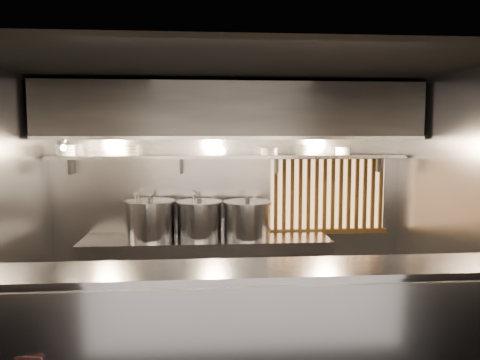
{
  "coord_description": "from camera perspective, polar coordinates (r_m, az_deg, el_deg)",
  "views": [
    {
      "loc": [
        -0.34,
        -4.49,
        2.17
      ],
      "look_at": [
        0.07,
        0.55,
        1.66
      ],
      "focal_mm": 35.0,
      "sensor_mm": 36.0,
      "label": 1
    }
  ],
  "objects": [
    {
      "name": "bowl_stack_4",
      "position": [
        6.08,
        12.43,
        3.48
      ],
      "size": [
        0.2,
        0.2,
        0.09
      ],
      "color": "silver",
      "rests_on": "bowl_shelf"
    },
    {
      "name": "bowl_stack_0",
      "position": [
        6.05,
        -20.51,
        3.41
      ],
      "size": [
        0.24,
        0.24,
        0.13
      ],
      "color": "silver",
      "rests_on": "bowl_shelf"
    },
    {
      "name": "stock_pot_mid",
      "position": [
        5.74,
        -4.97,
        -4.78
      ],
      "size": [
        0.66,
        0.66,
        0.49
      ],
      "rotation": [
        0.0,
        0.0,
        -0.21
      ],
      "color": "#9D9DA2",
      "rests_on": "cooking_bench"
    },
    {
      "name": "ceiling",
      "position": [
        4.55,
        -0.32,
        13.67
      ],
      "size": [
        4.5,
        4.5,
        0.0
      ],
      "primitive_type": "plane",
      "rotation": [
        3.14,
        0.0,
        0.0
      ],
      "color": "black",
      "rests_on": "wall_back"
    },
    {
      "name": "stock_pot_right",
      "position": [
        5.73,
        0.91,
        -4.81
      ],
      "size": [
        0.77,
        0.77,
        0.49
      ],
      "rotation": [
        0.0,
        0.0,
        -0.4
      ],
      "color": "#9D9DA2",
      "rests_on": "cooking_bench"
    },
    {
      "name": "serving_counter",
      "position": [
        3.89,
        0.81,
        -18.62
      ],
      "size": [
        4.5,
        0.56,
        1.13
      ],
      "color": "#9D9DA2",
      "rests_on": "floor"
    },
    {
      "name": "floor",
      "position": [
        5.0,
        -0.3,
        -20.02
      ],
      "size": [
        4.5,
        4.5,
        0.0
      ],
      "primitive_type": "plane",
      "color": "black",
      "rests_on": "ground"
    },
    {
      "name": "bowl_shelf",
      "position": [
        5.83,
        -1.28,
        2.85
      ],
      "size": [
        4.4,
        0.34,
        0.04
      ],
      "primitive_type": "cube",
      "color": "#9D9DA2",
      "rests_on": "wall_back"
    },
    {
      "name": "bowl_stack_2",
      "position": [
        5.87,
        3.58,
        3.52
      ],
      "size": [
        0.23,
        0.23,
        0.09
      ],
      "color": "silver",
      "rests_on": "bowl_shelf"
    },
    {
      "name": "bowl_stack_3",
      "position": [
        5.95,
        7.68,
        3.69
      ],
      "size": [
        0.2,
        0.2,
        0.13
      ],
      "color": "silver",
      "rests_on": "bowl_shelf"
    },
    {
      "name": "heat_lamp",
      "position": [
        5.57,
        -20.95,
        4.27
      ],
      "size": [
        0.25,
        0.35,
        0.2
      ],
      "color": "#9D9DA2",
      "rests_on": "exhaust_hood"
    },
    {
      "name": "wall_back",
      "position": [
        6.05,
        -1.37,
        -1.6
      ],
      "size": [
        4.5,
        0.0,
        4.5
      ],
      "primitive_type": "plane",
      "rotation": [
        1.57,
        0.0,
        0.0
      ],
      "color": "gray",
      "rests_on": "floor"
    },
    {
      "name": "faucet_left",
      "position": [
        5.98,
        -12.39,
        -2.73
      ],
      "size": [
        0.04,
        0.3,
        0.5
      ],
      "color": "silver",
      "rests_on": "wall_back"
    },
    {
      "name": "wall_right",
      "position": [
        5.24,
        25.09,
        -3.29
      ],
      "size": [
        0.0,
        3.0,
        3.0
      ],
      "primitive_type": "plane",
      "rotation": [
        1.57,
        0.0,
        -1.57
      ],
      "color": "gray",
      "rests_on": "floor"
    },
    {
      "name": "bowl_stack_1",
      "position": [
        5.88,
        -13.28,
        3.57
      ],
      "size": [
        0.23,
        0.23,
        0.13
      ],
      "color": "silver",
      "rests_on": "bowl_shelf"
    },
    {
      "name": "faucet_right",
      "position": [
        5.92,
        -5.65,
        -2.7
      ],
      "size": [
        0.04,
        0.3,
        0.5
      ],
      "color": "silver",
      "rests_on": "wall_back"
    },
    {
      "name": "cooking_bench",
      "position": [
        5.88,
        -4.12,
        -11.32
      ],
      "size": [
        3.0,
        0.7,
        0.9
      ],
      "primitive_type": "cube",
      "color": "#9D9DA2",
      "rests_on": "floor"
    },
    {
      "name": "exhaust_hood",
      "position": [
        5.61,
        -1.16,
        8.31
      ],
      "size": [
        4.4,
        0.81,
        0.65
      ],
      "color": "#2D2D30",
      "rests_on": "ceiling"
    },
    {
      "name": "pendant_bulb",
      "position": [
        5.7,
        -2.22,
        3.61
      ],
      "size": [
        0.09,
        0.09,
        0.19
      ],
      "color": "#2D2D30",
      "rests_on": "exhaust_hood"
    },
    {
      "name": "stock_pot_left",
      "position": [
        5.77,
        -10.87,
        -4.73
      ],
      "size": [
        0.69,
        0.69,
        0.51
      ],
      "rotation": [
        0.0,
        0.0,
        0.15
      ],
      "color": "#9D9DA2",
      "rests_on": "cooking_bench"
    },
    {
      "name": "wood_screen",
      "position": [
        6.21,
        10.71,
        -1.69
      ],
      "size": [
        1.56,
        0.09,
        1.04
      ],
      "color": "#EFAB6B",
      "rests_on": "wall_back"
    }
  ]
}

